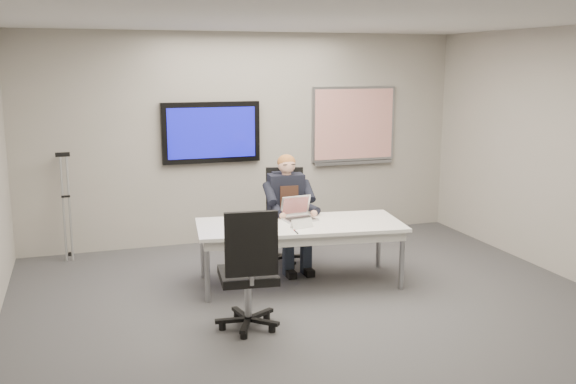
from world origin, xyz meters
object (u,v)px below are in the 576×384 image
object	(u,v)px
office_chair_near	(249,292)
seated_person	(291,224)
office_chair_far	(285,233)
conference_table	(300,230)
laptop	(298,213)

from	to	relation	value
office_chair_near	seated_person	xyz separation A→B (m)	(0.93, 1.59, 0.18)
office_chair_far	seated_person	distance (m)	0.32
office_chair_far	office_chair_near	size ratio (longest dim) A/B	0.99
conference_table	laptop	xyz separation A→B (m)	(0.05, 0.20, 0.14)
office_chair_near	office_chair_far	bearing A→B (deg)	-110.66
conference_table	office_chair_near	xyz separation A→B (m)	(-0.85, -1.05, -0.25)
office_chair_far	office_chair_near	world-z (taller)	office_chair_near
seated_person	laptop	bearing A→B (deg)	-90.02
conference_table	seated_person	bearing A→B (deg)	89.62
seated_person	office_chair_near	bearing A→B (deg)	-115.51
office_chair_far	laptop	size ratio (longest dim) A/B	2.99
conference_table	laptop	size ratio (longest dim) A/B	6.10
office_chair_far	seated_person	world-z (taller)	seated_person
office_chair_near	laptop	distance (m)	1.58
conference_table	seated_person	world-z (taller)	seated_person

